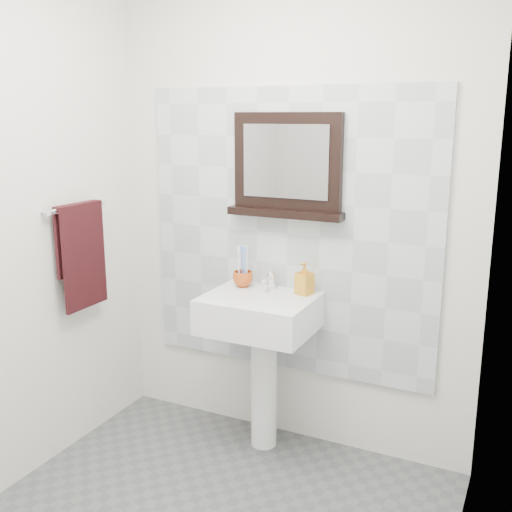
{
  "coord_description": "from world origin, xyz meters",
  "views": [
    {
      "loc": [
        1.2,
        -1.76,
        1.76
      ],
      "look_at": [
        0.07,
        0.55,
        1.15
      ],
      "focal_mm": 42.0,
      "sensor_mm": 36.0,
      "label": 1
    }
  ],
  "objects_px": {
    "framed_mirror": "(287,168)",
    "hand_towel": "(81,248)",
    "pedestal_sink": "(260,330)",
    "soap_dispenser": "(304,278)",
    "toothbrush_cup": "(243,279)"
  },
  "relations": [
    {
      "from": "soap_dispenser",
      "to": "framed_mirror",
      "type": "relative_size",
      "value": 0.27
    },
    {
      "from": "pedestal_sink",
      "to": "soap_dispenser",
      "type": "relative_size",
      "value": 5.76
    },
    {
      "from": "framed_mirror",
      "to": "hand_towel",
      "type": "distance_m",
      "value": 1.14
    },
    {
      "from": "toothbrush_cup",
      "to": "soap_dispenser",
      "type": "xyz_separation_m",
      "value": [
        0.35,
        0.01,
        0.04
      ]
    },
    {
      "from": "framed_mirror",
      "to": "hand_towel",
      "type": "xyz_separation_m",
      "value": [
        -0.94,
        -0.5,
        -0.41
      ]
    },
    {
      "from": "framed_mirror",
      "to": "hand_towel",
      "type": "bearing_deg",
      "value": -152.28
    },
    {
      "from": "toothbrush_cup",
      "to": "framed_mirror",
      "type": "distance_m",
      "value": 0.64
    },
    {
      "from": "soap_dispenser",
      "to": "hand_towel",
      "type": "bearing_deg",
      "value": -141.17
    },
    {
      "from": "framed_mirror",
      "to": "soap_dispenser",
      "type": "bearing_deg",
      "value": -26.03
    },
    {
      "from": "toothbrush_cup",
      "to": "framed_mirror",
      "type": "height_order",
      "value": "framed_mirror"
    },
    {
      "from": "pedestal_sink",
      "to": "soap_dispenser",
      "type": "bearing_deg",
      "value": 32.91
    },
    {
      "from": "toothbrush_cup",
      "to": "hand_towel",
      "type": "relative_size",
      "value": 0.19
    },
    {
      "from": "pedestal_sink",
      "to": "toothbrush_cup",
      "type": "relative_size",
      "value": 9.03
    },
    {
      "from": "toothbrush_cup",
      "to": "soap_dispenser",
      "type": "height_order",
      "value": "soap_dispenser"
    },
    {
      "from": "pedestal_sink",
      "to": "hand_towel",
      "type": "distance_m",
      "value": 1.02
    }
  ]
}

